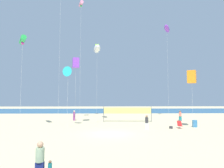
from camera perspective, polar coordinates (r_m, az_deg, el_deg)
name	(u,v)px	position (r m, az deg, el deg)	size (l,w,h in m)	color
ground_plane	(110,134)	(19.73, -0.64, -14.87)	(120.00, 120.00, 0.00)	beige
ocean_band	(109,111)	(54.20, -1.06, -8.06)	(120.00, 20.00, 0.01)	#28608C
mother_figure	(40,159)	(9.73, -21.04, -20.43)	(0.38, 0.38, 1.67)	navy
beachgoer_charcoal_shirt	(147,122)	(22.70, 10.50, -11.18)	(0.37, 0.37, 1.62)	white
beachgoer_plum_shirt	(74,115)	(31.25, -11.42, -9.25)	(0.37, 0.37, 1.61)	#7A3872
beachgoer_coral_shirt	(180,115)	(31.76, 20.00, -8.94)	(0.38, 0.38, 1.67)	#19727A
folding_beach_chair	(180,124)	(24.32, 19.88, -11.48)	(0.52, 0.65, 0.89)	red
trash_barrel	(195,124)	(26.07, 23.82, -10.94)	(0.60, 0.60, 0.87)	teal
volleyball_net	(127,111)	(28.74, 4.69, -8.23)	(7.24, 0.40, 2.40)	#4C4C51
beach_handbag	(171,127)	(23.87, 17.46, -12.46)	(0.37, 0.18, 0.29)	#2D2D33
kite_white_inflatable	(97,49)	(29.52, -4.56, 10.55)	(1.42, 2.95, 11.93)	silver
kite_green_tube	(23,40)	(25.38, -25.49, 11.93)	(1.74, 2.44, 10.86)	silver
kite_violet_inflatable	(167,29)	(35.44, 16.32, 15.82)	(1.78, 2.40, 16.32)	silver
kite_orange_box	(192,77)	(24.17, 23.03, 2.02)	(1.28, 1.28, 6.88)	silver
kite_pink_tube	(81,4)	(34.54, -9.38, 22.80)	(1.02, 1.57, 19.66)	silver
kite_cyan_delta	(68,72)	(23.90, -13.21, 3.67)	(1.32, 0.80, 7.51)	silver
kite_violet_box	(76,63)	(26.18, -10.94, 6.31)	(1.04, 1.04, 9.07)	silver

